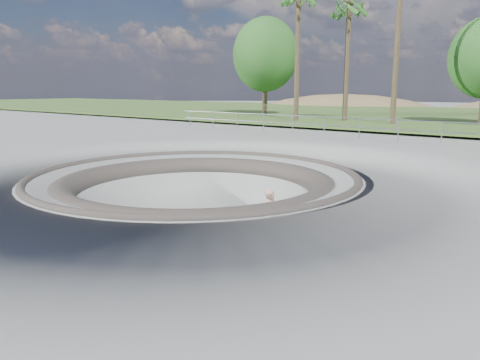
% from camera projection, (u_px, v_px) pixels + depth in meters
% --- Properties ---
extents(ground, '(180.00, 180.00, 0.00)m').
position_uv_depth(ground, '(195.00, 175.00, 14.66)').
color(ground, gray).
rests_on(ground, ground).
extents(skate_bowl, '(14.00, 14.00, 4.10)m').
position_uv_depth(skate_bowl, '(196.00, 231.00, 15.02)').
color(skate_bowl, gray).
rests_on(skate_bowl, ground).
extents(grass_strip, '(180.00, 36.00, 0.12)m').
position_uv_depth(grass_strip, '(467.00, 117.00, 40.68)').
color(grass_strip, '#456227').
rests_on(grass_strip, ground).
extents(safety_railing, '(25.00, 0.06, 1.03)m').
position_uv_depth(safety_railing, '(360.00, 128.00, 23.73)').
color(safety_railing, gray).
rests_on(safety_railing, ground).
extents(skateboard, '(0.91, 0.49, 0.09)m').
position_uv_depth(skateboard, '(271.00, 245.00, 13.65)').
color(skateboard, olive).
rests_on(skateboard, ground).
extents(skater, '(0.46, 0.65, 1.67)m').
position_uv_depth(skater, '(271.00, 217.00, 13.48)').
color(skater, tan).
rests_on(skater, skateboard).
extents(palm_b, '(2.60, 2.60, 9.34)m').
position_uv_depth(palm_b, '(349.00, 9.00, 33.42)').
color(palm_b, brown).
rests_on(palm_b, ground).
extents(bushy_tree_left, '(6.08, 5.53, 8.77)m').
position_uv_depth(bushy_tree_left, '(265.00, 55.00, 42.13)').
color(bushy_tree_left, brown).
rests_on(bushy_tree_left, ground).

